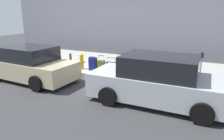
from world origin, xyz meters
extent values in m
plane|color=#333335|center=(0.00, 0.00, 0.00)|extent=(40.00, 40.00, 0.00)
cube|color=#9E9B93|center=(0.00, -2.50, 0.07)|extent=(18.00, 5.00, 0.14)
cube|color=navy|center=(-3.65, -0.67, 0.42)|extent=(0.43, 0.24, 0.56)
cube|color=black|center=(-3.65, -0.67, 0.42)|extent=(0.43, 0.05, 0.57)
cylinder|color=gray|center=(-3.83, -0.68, 0.81)|extent=(0.02, 0.02, 0.21)
cylinder|color=gray|center=(-3.47, -0.67, 0.81)|extent=(0.02, 0.02, 0.21)
cylinder|color=black|center=(-3.65, -0.67, 0.92)|extent=(0.36, 0.03, 0.02)
cylinder|color=black|center=(-3.84, -0.68, 0.16)|extent=(0.04, 0.02, 0.04)
cylinder|color=black|center=(-3.47, -0.67, 0.16)|extent=(0.04, 0.02, 0.04)
cube|color=red|center=(-3.12, -0.73, 0.49)|extent=(0.45, 0.24, 0.70)
cube|color=black|center=(-3.12, -0.73, 0.49)|extent=(0.44, 0.07, 0.72)
cylinder|color=gray|center=(-3.30, -0.74, 0.86)|extent=(0.02, 0.02, 0.04)
cylinder|color=gray|center=(-2.93, -0.71, 0.86)|extent=(0.02, 0.02, 0.04)
cylinder|color=black|center=(-3.12, -0.73, 0.88)|extent=(0.37, 0.05, 0.02)
cylinder|color=black|center=(-3.31, -0.74, 0.16)|extent=(0.05, 0.02, 0.04)
cylinder|color=black|center=(-2.93, -0.71, 0.16)|extent=(0.05, 0.02, 0.04)
cube|color=#0F606B|center=(-2.60, -0.70, 0.47)|extent=(0.41, 0.20, 0.66)
cube|color=black|center=(-2.60, -0.70, 0.47)|extent=(0.41, 0.04, 0.67)
cylinder|color=gray|center=(-2.77, -0.70, 0.94)|extent=(0.02, 0.02, 0.28)
cylinder|color=gray|center=(-2.43, -0.70, 0.94)|extent=(0.02, 0.02, 0.28)
cylinder|color=black|center=(-2.60, -0.70, 1.08)|extent=(0.34, 0.03, 0.02)
cylinder|color=black|center=(-2.77, -0.70, 0.16)|extent=(0.04, 0.02, 0.04)
cylinder|color=black|center=(-2.42, -0.70, 0.16)|extent=(0.04, 0.02, 0.04)
cube|color=#9EA0A8|center=(-2.08, -0.66, 0.44)|extent=(0.42, 0.28, 0.59)
cube|color=black|center=(-2.08, -0.66, 0.44)|extent=(0.42, 0.07, 0.60)
cylinder|color=gray|center=(-2.26, -0.65, 0.75)|extent=(0.02, 0.02, 0.04)
cylinder|color=gray|center=(-1.91, -0.67, 0.75)|extent=(0.02, 0.02, 0.04)
cylinder|color=black|center=(-2.08, -0.66, 0.77)|extent=(0.35, 0.04, 0.02)
cylinder|color=black|center=(-2.26, -0.65, 0.16)|extent=(0.05, 0.02, 0.04)
cylinder|color=black|center=(-1.91, -0.67, 0.16)|extent=(0.05, 0.02, 0.04)
cube|color=maroon|center=(-1.53, -0.73, 0.50)|extent=(0.50, 0.21, 0.73)
cube|color=black|center=(-1.53, -0.73, 0.50)|extent=(0.50, 0.06, 0.74)
cylinder|color=gray|center=(-1.74, -0.74, 1.00)|extent=(0.02, 0.02, 0.27)
cylinder|color=gray|center=(-1.31, -0.72, 1.00)|extent=(0.02, 0.02, 0.27)
cylinder|color=black|center=(-1.53, -0.73, 1.13)|extent=(0.43, 0.05, 0.02)
cylinder|color=black|center=(-1.75, -0.74, 0.16)|extent=(0.05, 0.02, 0.04)
cylinder|color=black|center=(-1.31, -0.71, 0.16)|extent=(0.05, 0.02, 0.04)
cube|color=black|center=(-0.94, -0.69, 0.40)|extent=(0.48, 0.19, 0.51)
cube|color=black|center=(-0.94, -0.69, 0.40)|extent=(0.48, 0.04, 0.52)
cylinder|color=gray|center=(-1.14, -0.69, 0.76)|extent=(0.02, 0.02, 0.22)
cylinder|color=gray|center=(-0.73, -0.69, 0.76)|extent=(0.02, 0.02, 0.22)
cylinder|color=black|center=(-0.94, -0.69, 0.87)|extent=(0.41, 0.03, 0.02)
cylinder|color=black|center=(-1.15, -0.69, 0.16)|extent=(0.04, 0.02, 0.04)
cylinder|color=black|center=(-0.73, -0.69, 0.16)|extent=(0.04, 0.02, 0.04)
cube|color=#59601E|center=(-0.42, -0.67, 0.42)|extent=(0.36, 0.22, 0.55)
cube|color=black|center=(-0.42, -0.67, 0.42)|extent=(0.36, 0.07, 0.56)
cylinder|color=gray|center=(-0.56, -0.68, 0.82)|extent=(0.02, 0.02, 0.25)
cylinder|color=gray|center=(-0.28, -0.65, 0.82)|extent=(0.02, 0.02, 0.25)
cylinder|color=black|center=(-0.42, -0.67, 0.94)|extent=(0.29, 0.05, 0.02)
cylinder|color=black|center=(-0.57, -0.68, 0.16)|extent=(0.05, 0.02, 0.04)
cylinder|color=black|center=(-0.27, -0.65, 0.16)|extent=(0.05, 0.02, 0.04)
cube|color=navy|center=(0.06, -0.67, 0.47)|extent=(0.41, 0.21, 0.65)
cube|color=black|center=(0.06, -0.67, 0.47)|extent=(0.41, 0.05, 0.67)
cylinder|color=gray|center=(-0.11, -0.66, 0.81)|extent=(0.02, 0.02, 0.04)
cylinder|color=gray|center=(0.23, -0.67, 0.81)|extent=(0.02, 0.02, 0.04)
cylinder|color=black|center=(0.06, -0.67, 0.83)|extent=(0.34, 0.03, 0.02)
cylinder|color=black|center=(-0.11, -0.66, 0.16)|extent=(0.04, 0.02, 0.04)
cylinder|color=black|center=(0.24, -0.67, 0.16)|extent=(0.04, 0.02, 0.04)
cylinder|color=#D89E0C|center=(0.72, -0.66, 0.47)|extent=(0.20, 0.20, 0.66)
sphere|color=#D89E0C|center=(0.72, -0.66, 0.85)|extent=(0.21, 0.21, 0.21)
cylinder|color=#D89E0C|center=(0.87, -0.66, 0.51)|extent=(0.09, 0.10, 0.09)
cylinder|color=#D89E0C|center=(0.57, -0.66, 0.51)|extent=(0.09, 0.10, 0.09)
cylinder|color=brown|center=(1.30, -0.51, 0.54)|extent=(0.12, 0.12, 0.79)
cylinder|color=slate|center=(-4.92, -0.91, 0.67)|extent=(0.05, 0.05, 1.05)
cube|color=#1E2328|center=(-4.92, -0.91, 1.30)|extent=(0.12, 0.09, 0.22)
cube|color=#B2B5BA|center=(-3.74, 1.51, 0.58)|extent=(4.58, 1.85, 0.80)
cube|color=black|center=(-3.74, 1.51, 1.30)|extent=(2.38, 1.70, 0.65)
cylinder|color=black|center=(-2.32, 2.44, 0.32)|extent=(0.64, 0.22, 0.64)
cylinder|color=black|center=(-2.33, 0.58, 0.32)|extent=(0.64, 0.22, 0.64)
cylinder|color=black|center=(-5.16, 2.44, 0.32)|extent=(0.64, 0.22, 0.64)
cylinder|color=black|center=(-5.17, 0.58, 0.32)|extent=(0.64, 0.22, 0.64)
cube|color=tan|center=(2.08, 1.51, 0.55)|extent=(4.51, 2.00, 0.75)
cube|color=black|center=(2.08, 1.51, 1.23)|extent=(2.38, 1.76, 0.61)
cylinder|color=black|center=(3.41, 0.54, 0.32)|extent=(0.65, 0.25, 0.64)
cylinder|color=black|center=(0.75, 2.48, 0.32)|extent=(0.65, 0.25, 0.64)
cylinder|color=black|center=(0.66, 0.67, 0.32)|extent=(0.65, 0.25, 0.64)
camera|label=1|loc=(-5.11, 8.07, 2.96)|focal=33.16mm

